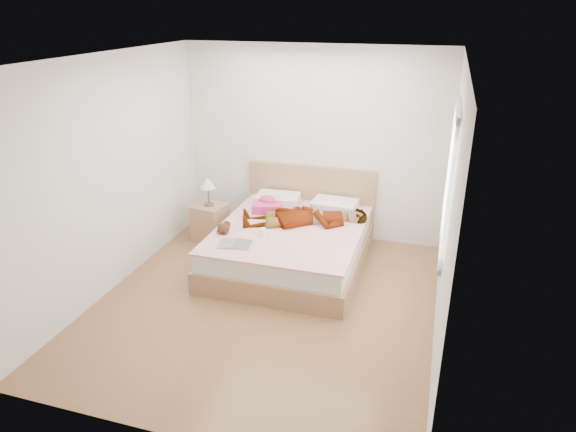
# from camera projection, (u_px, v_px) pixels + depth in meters

# --- Properties ---
(ground) EXTENTS (4.00, 4.00, 0.00)m
(ground) POSITION_uv_depth(u_px,v_px,m) (266.00, 303.00, 5.67)
(ground) COLOR #56351B
(ground) RESTS_ON ground
(woman) EXTENTS (1.71, 1.12, 0.22)m
(woman) POSITION_uv_depth(u_px,v_px,m) (306.00, 214.00, 6.43)
(woman) COLOR white
(woman) RESTS_ON bed
(hair) EXTENTS (0.52, 0.60, 0.08)m
(hair) POSITION_uv_depth(u_px,v_px,m) (274.00, 202.00, 7.01)
(hair) COLOR black
(hair) RESTS_ON bed
(phone) EXTENTS (0.07, 0.10, 0.05)m
(phone) POSITION_uv_depth(u_px,v_px,m) (278.00, 194.00, 6.90)
(phone) COLOR silver
(phone) RESTS_ON bed
(room_shell) EXTENTS (4.00, 4.00, 4.00)m
(room_shell) POSITION_uv_depth(u_px,v_px,m) (449.00, 181.00, 4.88)
(room_shell) COLOR white
(room_shell) RESTS_ON ground
(bed) EXTENTS (1.80, 2.08, 1.00)m
(bed) POSITION_uv_depth(u_px,v_px,m) (292.00, 242.00, 6.48)
(bed) COLOR olive
(bed) RESTS_ON ground
(towel) EXTENTS (0.44, 0.38, 0.20)m
(towel) POSITION_uv_depth(u_px,v_px,m) (268.00, 205.00, 6.78)
(towel) COLOR #FD44A1
(towel) RESTS_ON bed
(magazine) EXTENTS (0.44, 0.32, 0.02)m
(magazine) POSITION_uv_depth(u_px,v_px,m) (235.00, 244.00, 5.85)
(magazine) COLOR silver
(magazine) RESTS_ON bed
(coffee_mug) EXTENTS (0.13, 0.11, 0.09)m
(coffee_mug) POSITION_uv_depth(u_px,v_px,m) (263.00, 232.00, 6.06)
(coffee_mug) COLOR white
(coffee_mug) RESTS_ON bed
(plush_toy) EXTENTS (0.15, 0.22, 0.12)m
(plush_toy) POSITION_uv_depth(u_px,v_px,m) (224.00, 228.00, 6.14)
(plush_toy) COLOR #321C0D
(plush_toy) RESTS_ON bed
(nightstand) EXTENTS (0.48, 0.45, 0.91)m
(nightstand) POSITION_uv_depth(u_px,v_px,m) (210.00, 220.00, 7.07)
(nightstand) COLOR olive
(nightstand) RESTS_ON ground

